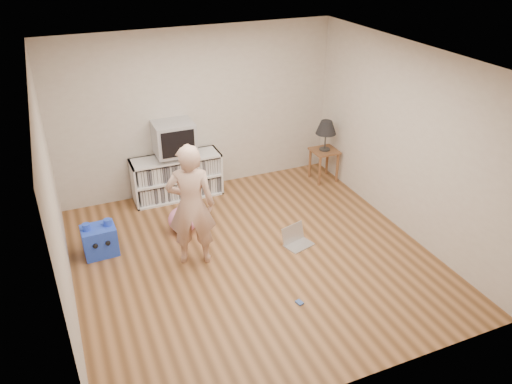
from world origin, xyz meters
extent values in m
plane|color=brown|center=(0.00, 0.00, 0.00)|extent=(4.50, 4.50, 0.00)
cube|color=beige|center=(0.00, 2.25, 1.30)|extent=(4.50, 0.02, 2.60)
cube|color=beige|center=(0.00, -2.25, 1.30)|extent=(4.50, 0.02, 2.60)
cube|color=beige|center=(-2.25, 0.00, 1.30)|extent=(0.02, 4.50, 2.60)
cube|color=beige|center=(2.25, 0.00, 1.30)|extent=(0.02, 4.50, 2.60)
cube|color=white|center=(0.00, 0.00, 2.60)|extent=(4.50, 4.50, 0.01)
cube|color=white|center=(-0.47, 2.23, 0.35)|extent=(1.40, 0.03, 0.70)
cube|color=white|center=(-1.15, 2.02, 0.35)|extent=(0.03, 0.45, 0.70)
cube|color=white|center=(0.22, 2.02, 0.35)|extent=(0.03, 0.45, 0.70)
cube|color=white|center=(-0.47, 2.02, 0.01)|extent=(1.40, 0.45, 0.03)
cube|color=white|center=(-0.47, 2.02, 0.35)|extent=(1.34, 0.45, 0.03)
cube|color=white|center=(-0.47, 2.02, 0.68)|extent=(1.40, 0.45, 0.03)
cube|color=silver|center=(-0.47, 2.02, 0.35)|extent=(1.26, 0.36, 0.64)
cube|color=gray|center=(-0.47, 2.02, 0.73)|extent=(0.45, 0.35, 0.07)
cube|color=#A3A3A8|center=(-0.47, 2.02, 1.02)|extent=(0.60, 0.52, 0.50)
cube|color=black|center=(-0.47, 1.75, 1.02)|extent=(0.50, 0.01, 0.40)
cylinder|color=brown|center=(1.82, 1.48, 0.26)|extent=(0.04, 0.04, 0.52)
cylinder|color=brown|center=(2.16, 1.48, 0.26)|extent=(0.04, 0.04, 0.52)
cylinder|color=brown|center=(1.82, 1.82, 0.26)|extent=(0.04, 0.04, 0.52)
cylinder|color=brown|center=(2.16, 1.82, 0.26)|extent=(0.04, 0.04, 0.52)
cube|color=brown|center=(1.99, 1.65, 0.54)|extent=(0.42, 0.42, 0.03)
cylinder|color=#333333|center=(1.99, 1.65, 0.56)|extent=(0.18, 0.18, 0.02)
cylinder|color=#333333|center=(1.99, 1.65, 0.74)|extent=(0.02, 0.02, 0.32)
imported|color=#D5A891|center=(-0.72, 0.25, 0.82)|extent=(0.69, 0.56, 1.64)
cube|color=silver|center=(0.69, 0.01, 0.01)|extent=(0.43, 0.35, 0.02)
cube|color=silver|center=(0.65, 0.14, 0.14)|extent=(0.38, 0.18, 0.24)
cube|color=black|center=(0.65, 0.14, 0.14)|extent=(0.33, 0.14, 0.20)
cube|color=#4161AE|center=(0.15, -1.04, 0.01)|extent=(0.08, 0.10, 0.02)
cube|color=blue|center=(-1.83, 0.88, 0.20)|extent=(0.44, 0.35, 0.41)
cylinder|color=blue|center=(-1.97, 0.87, 0.45)|extent=(0.10, 0.10, 0.09)
cylinder|color=blue|center=(-1.69, 0.88, 0.45)|extent=(0.10, 0.10, 0.09)
sphere|color=black|center=(-1.90, 0.70, 0.25)|extent=(0.07, 0.07, 0.07)
sphere|color=black|center=(-1.74, 0.70, 0.25)|extent=(0.07, 0.07, 0.07)
ellipsoid|color=pink|center=(-0.66, 1.00, 0.18)|extent=(0.50, 0.50, 0.37)
camera|label=1|loc=(-2.06, -4.99, 3.90)|focal=35.00mm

